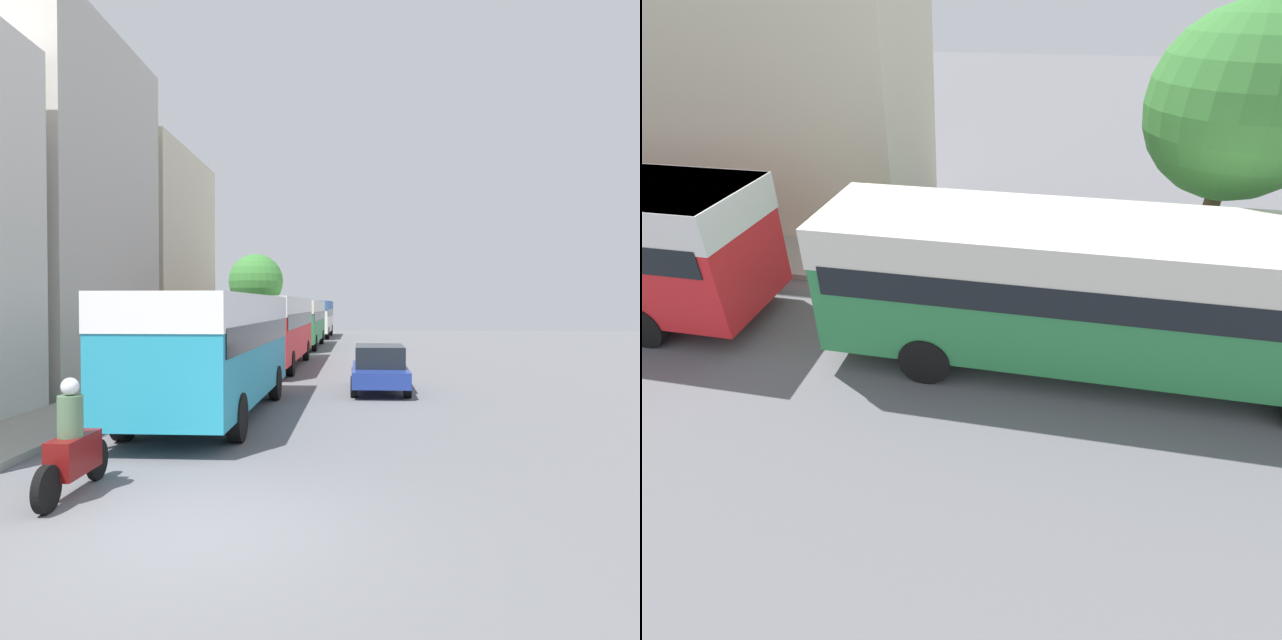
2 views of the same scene
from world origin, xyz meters
TOP-DOWN VIEW (x-y plane):
  - ground_plane at (0.00, 0.00)m, footprint 120.00×120.00m
  - building_midblock at (-8.75, 13.44)m, footprint 5.10×8.41m
  - building_far_terrace at (-8.78, 22.83)m, footprint 5.17×9.24m
  - bus_lead at (-1.69, 7.97)m, footprint 2.62×9.09m
  - bus_following at (-1.92, 20.24)m, footprint 2.65×11.20m
  - bus_third_in_line at (-1.89, 33.14)m, footprint 2.55×10.93m
  - bus_rear at (-1.80, 45.90)m, footprint 2.54×9.81m
  - motorcycle_behind_lead at (-2.21, 1.52)m, footprint 0.38×2.24m
  - car_crossing at (2.57, 12.71)m, footprint 1.80×4.14m
  - pedestrian_near_curb at (-5.72, 48.94)m, footprint 0.34×0.34m
  - street_tree at (-5.21, 35.34)m, footprint 3.76×3.76m

SIDE VIEW (x-z plane):
  - ground_plane at x=0.00m, z-range 0.00..0.00m
  - motorcycle_behind_lead at x=-2.21m, z-range -0.18..1.55m
  - car_crossing at x=2.57m, z-range 0.03..1.51m
  - pedestrian_near_curb at x=-5.72m, z-range 0.19..2.04m
  - bus_third_in_line at x=-1.89m, z-range 0.46..3.47m
  - bus_lead at x=-1.69m, z-range 0.45..3.48m
  - bus_rear at x=-1.80m, z-range 0.46..3.56m
  - bus_following at x=-1.92m, z-range 0.46..3.57m
  - street_tree at x=-5.21m, z-range 1.31..7.44m
  - building_far_terrace at x=-8.78m, z-range 0.00..10.16m
  - building_midblock at x=-8.75m, z-range 0.00..11.90m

